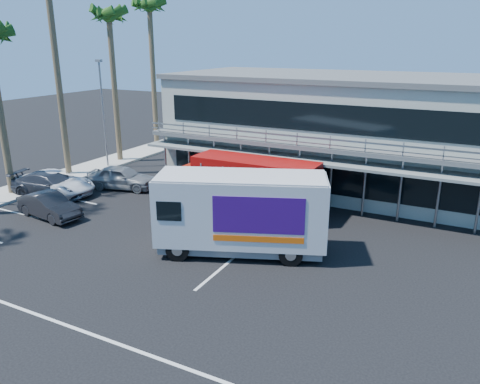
% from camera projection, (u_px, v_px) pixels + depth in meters
% --- Properties ---
extents(ground, '(120.00, 120.00, 0.00)m').
position_uv_depth(ground, '(181.00, 260.00, 20.87)').
color(ground, black).
rests_on(ground, ground).
extents(building, '(22.40, 12.00, 7.30)m').
position_uv_depth(building, '(343.00, 131.00, 31.10)').
color(building, '#979D90').
rests_on(building, ground).
extents(curb_strip, '(3.00, 32.00, 0.16)m').
position_uv_depth(curb_strip, '(49.00, 181.00, 32.44)').
color(curb_strip, '#A5A399').
rests_on(curb_strip, ground).
extents(palm_e, '(2.80, 2.80, 12.25)m').
position_uv_depth(palm_e, '(109.00, 24.00, 35.03)').
color(palm_e, brown).
rests_on(palm_e, ground).
extents(palm_f, '(2.80, 2.80, 13.25)m').
position_uv_depth(palm_f, '(150.00, 15.00, 39.59)').
color(palm_f, brown).
rests_on(palm_f, ground).
extents(light_pole_far, '(0.50, 0.25, 8.09)m').
position_uv_depth(light_pole_far, '(103.00, 109.00, 34.98)').
color(light_pole_far, gray).
rests_on(light_pole_far, ground).
extents(red_truck, '(9.27, 2.33, 3.11)m').
position_uv_depth(red_truck, '(245.00, 182.00, 26.51)').
color(red_truck, '#9A1B0C').
rests_on(red_truck, ground).
extents(white_van, '(8.01, 5.21, 3.71)m').
position_uv_depth(white_van, '(241.00, 212.00, 21.09)').
color(white_van, silver).
rests_on(white_van, ground).
extents(parked_car_b, '(4.27, 1.96, 1.36)m').
position_uv_depth(parked_car_b, '(49.00, 206.00, 25.80)').
color(parked_car_b, black).
rests_on(parked_car_b, ground).
extents(parked_car_c, '(5.37, 2.54, 1.48)m').
position_uv_depth(parked_car_c, '(56.00, 183.00, 29.80)').
color(parked_car_c, white).
rests_on(parked_car_c, ground).
extents(parked_car_d, '(5.37, 2.96, 1.47)m').
position_uv_depth(parked_car_d, '(51.00, 184.00, 29.46)').
color(parked_car_d, '#282C35').
rests_on(parked_car_d, ground).
extents(parked_car_e, '(4.82, 2.83, 1.54)m').
position_uv_depth(parked_car_e, '(122.00, 177.00, 30.86)').
color(parked_car_e, slate).
rests_on(parked_car_e, ground).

